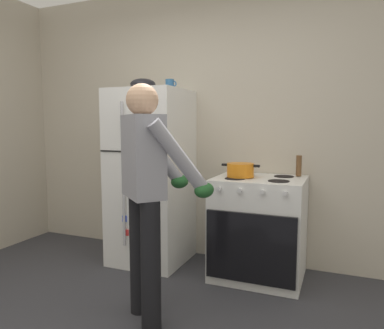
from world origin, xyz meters
TOP-DOWN VIEW (x-y plane):
  - kitchen_wall_back at (0.00, 1.95)m, footprint 6.00×0.10m
  - refrigerator at (-0.49, 1.57)m, footprint 0.68×0.72m
  - stove_range at (0.57, 1.56)m, footprint 0.76×0.67m
  - person_cook at (0.03, 0.58)m, footprint 0.65×0.68m
  - red_pot at (0.41, 1.52)m, footprint 0.33×0.23m
  - coffee_mug at (-0.31, 1.62)m, footprint 0.11×0.08m
  - pepper_mill at (0.87, 1.77)m, footprint 0.05×0.05m
  - mixing_bowl at (-0.57, 1.57)m, footprint 0.24×0.24m

SIDE VIEW (x-z plane):
  - stove_range at x=0.57m, z-range 0.00..0.88m
  - refrigerator at x=-0.49m, z-range 0.00..1.67m
  - red_pot at x=0.41m, z-range 0.89..1.01m
  - person_cook at x=0.03m, z-range 0.15..1.75m
  - pepper_mill at x=0.87m, z-range 0.89..1.07m
  - kitchen_wall_back at x=0.00m, z-range 0.00..2.70m
  - coffee_mug at x=-0.31m, z-range 1.67..1.76m
  - mixing_bowl at x=-0.57m, z-range 1.67..1.78m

